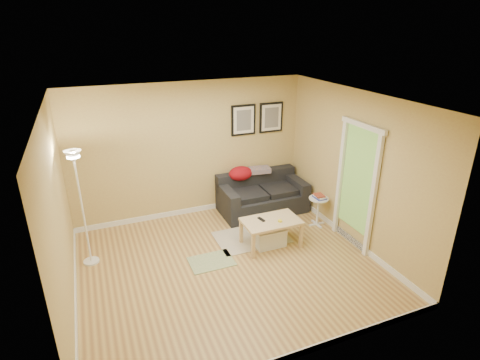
{
  "coord_description": "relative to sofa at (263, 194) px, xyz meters",
  "views": [
    {
      "loc": [
        -1.76,
        -4.81,
        3.57
      ],
      "look_at": [
        0.55,
        0.85,
        1.05
      ],
      "focal_mm": 28.82,
      "sensor_mm": 36.0,
      "label": 1
    }
  ],
  "objects": [
    {
      "name": "floor",
      "position": [
        -1.32,
        -1.53,
        -0.38
      ],
      "size": [
        4.5,
        4.5,
        0.0
      ],
      "primitive_type": "plane",
      "color": "tan",
      "rests_on": "ground"
    },
    {
      "name": "ceiling",
      "position": [
        -1.32,
        -1.53,
        2.23
      ],
      "size": [
        4.5,
        4.5,
        0.0
      ],
      "primitive_type": "plane",
      "rotation": [
        3.14,
        0.0,
        0.0
      ],
      "color": "white",
      "rests_on": "wall_back"
    },
    {
      "name": "wall_back",
      "position": [
        -1.32,
        0.47,
        0.92
      ],
      "size": [
        4.5,
        0.0,
        4.5
      ],
      "primitive_type": "plane",
      "rotation": [
        1.57,
        0.0,
        0.0
      ],
      "color": "tan",
      "rests_on": "ground"
    },
    {
      "name": "wall_front",
      "position": [
        -1.32,
        -3.53,
        0.92
      ],
      "size": [
        4.5,
        0.0,
        4.5
      ],
      "primitive_type": "plane",
      "rotation": [
        -1.57,
        0.0,
        0.0
      ],
      "color": "tan",
      "rests_on": "ground"
    },
    {
      "name": "wall_left",
      "position": [
        -3.57,
        -1.53,
        0.92
      ],
      "size": [
        0.0,
        4.0,
        4.0
      ],
      "primitive_type": "plane",
      "rotation": [
        1.57,
        0.0,
        1.57
      ],
      "color": "tan",
      "rests_on": "ground"
    },
    {
      "name": "wall_right",
      "position": [
        0.93,
        -1.53,
        0.92
      ],
      "size": [
        0.0,
        4.0,
        4.0
      ],
      "primitive_type": "plane",
      "rotation": [
        1.57,
        0.0,
        -1.57
      ],
      "color": "tan",
      "rests_on": "ground"
    },
    {
      "name": "baseboard_back",
      "position": [
        -1.32,
        0.46,
        -0.33
      ],
      "size": [
        4.5,
        0.02,
        0.1
      ],
      "primitive_type": "cube",
      "color": "white",
      "rests_on": "ground"
    },
    {
      "name": "baseboard_front",
      "position": [
        -1.32,
        -3.52,
        -0.33
      ],
      "size": [
        4.5,
        0.02,
        0.1
      ],
      "primitive_type": "cube",
      "color": "white",
      "rests_on": "ground"
    },
    {
      "name": "baseboard_left",
      "position": [
        -3.56,
        -1.53,
        -0.33
      ],
      "size": [
        0.02,
        4.0,
        0.1
      ],
      "primitive_type": "cube",
      "color": "white",
      "rests_on": "ground"
    },
    {
      "name": "baseboard_right",
      "position": [
        0.92,
        -1.53,
        -0.33
      ],
      "size": [
        0.02,
        4.0,
        0.1
      ],
      "primitive_type": "cube",
      "color": "white",
      "rests_on": "ground"
    },
    {
      "name": "sofa",
      "position": [
        0.0,
        0.0,
        0.0
      ],
      "size": [
        1.7,
        0.9,
        0.75
      ],
      "primitive_type": null,
      "color": "black",
      "rests_on": "ground"
    },
    {
      "name": "red_throw",
      "position": [
        -0.37,
        0.26,
        0.4
      ],
      "size": [
        0.48,
        0.36,
        0.28
      ],
      "primitive_type": null,
      "color": "maroon",
      "rests_on": "sofa"
    },
    {
      "name": "plaid_throw",
      "position": [
        0.06,
        0.28,
        0.41
      ],
      "size": [
        0.45,
        0.32,
        0.1
      ],
      "primitive_type": null,
      "rotation": [
        0.0,
        0.0,
        -0.14
      ],
      "color": "tan",
      "rests_on": "sofa"
    },
    {
      "name": "framed_print_left",
      "position": [
        -0.24,
        0.45,
        1.43
      ],
      "size": [
        0.5,
        0.04,
        0.6
      ],
      "primitive_type": null,
      "color": "black",
      "rests_on": "wall_back"
    },
    {
      "name": "framed_print_right",
      "position": [
        0.36,
        0.45,
        1.43
      ],
      "size": [
        0.5,
        0.04,
        0.6
      ],
      "primitive_type": null,
      "color": "black",
      "rests_on": "wall_back"
    },
    {
      "name": "area_rug",
      "position": [
        -0.63,
        -0.9,
        -0.37
      ],
      "size": [
        1.25,
        0.85,
        0.01
      ],
      "primitive_type": "cube",
      "color": "#BAAF93",
      "rests_on": "ground"
    },
    {
      "name": "green_runner",
      "position": [
        -1.53,
        -1.34,
        -0.37
      ],
      "size": [
        0.7,
        0.5,
        0.01
      ],
      "primitive_type": "cube",
      "color": "#668C4C",
      "rests_on": "ground"
    },
    {
      "name": "coffee_table",
      "position": [
        -0.43,
        -1.24,
        -0.13
      ],
      "size": [
        1.1,
        0.87,
        0.48
      ],
      "primitive_type": null,
      "rotation": [
        0.0,
        0.0,
        0.33
      ],
      "color": "#D7B583",
      "rests_on": "ground"
    },
    {
      "name": "remote_control",
      "position": [
        -0.58,
        -1.17,
        0.12
      ],
      "size": [
        0.08,
        0.17,
        0.02
      ],
      "primitive_type": "cube",
      "rotation": [
        0.0,
        0.0,
        0.21
      ],
      "color": "black",
      "rests_on": "coffee_table"
    },
    {
      "name": "tape_roll",
      "position": [
        -0.32,
        -1.34,
        0.12
      ],
      "size": [
        0.07,
        0.07,
        0.03
      ],
      "primitive_type": "cylinder",
      "color": "yellow",
      "rests_on": "coffee_table"
    },
    {
      "name": "storage_bin",
      "position": [
        -0.45,
        -1.22,
        -0.21
      ],
      "size": [
        0.53,
        0.39,
        0.33
      ],
      "primitive_type": null,
      "color": "white",
      "rests_on": "ground"
    },
    {
      "name": "side_table",
      "position": [
        0.7,
        -0.93,
        -0.1
      ],
      "size": [
        0.36,
        0.36,
        0.56
      ],
      "primitive_type": null,
      "color": "white",
      "rests_on": "ground"
    },
    {
      "name": "book_stack",
      "position": [
        0.71,
        -0.94,
        0.22
      ],
      "size": [
        0.18,
        0.23,
        0.07
      ],
      "primitive_type": null,
      "rotation": [
        0.0,
        0.0,
        -0.01
      ],
      "color": "#303A92",
      "rests_on": "side_table"
    },
    {
      "name": "floor_lamp",
      "position": [
        -3.32,
        -0.62,
        0.52
      ],
      "size": [
        0.24,
        0.24,
        1.88
      ],
      "primitive_type": null,
      "color": "white",
      "rests_on": "ground"
    },
    {
      "name": "doorway",
      "position": [
        0.88,
        -1.68,
        0.65
      ],
      "size": [
        0.12,
        1.01,
        2.13
      ],
      "primitive_type": null,
      "color": "white",
      "rests_on": "ground"
    }
  ]
}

